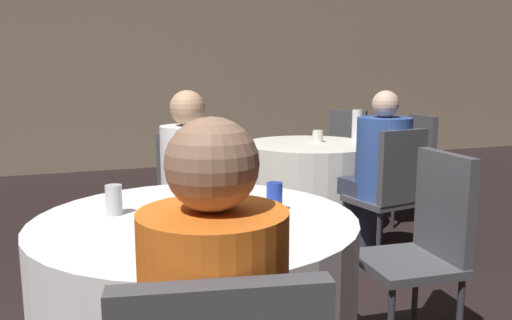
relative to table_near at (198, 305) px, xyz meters
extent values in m
cube|color=gray|center=(-0.05, 5.24, 1.03)|extent=(16.00, 0.06, 2.80)
cylinder|color=white|center=(0.00, 0.00, 0.00)|extent=(1.28, 1.28, 0.74)
cylinder|color=white|center=(1.38, 1.83, 0.00)|extent=(1.10, 1.10, 0.74)
cube|color=#47474C|center=(0.96, -0.07, 0.08)|extent=(0.43, 0.43, 0.04)
cube|color=#47474C|center=(1.14, -0.09, 0.34)|extent=(0.08, 0.38, 0.48)
cylinder|color=#333338|center=(0.80, 0.11, -0.16)|extent=(0.03, 0.03, 0.43)
cylinder|color=#333338|center=(1.14, 0.09, -0.16)|extent=(0.03, 0.03, 0.43)
cube|color=#47474C|center=(0.17, 0.94, 0.08)|extent=(0.47, 0.47, 0.04)
cube|color=#47474C|center=(0.21, 1.12, 0.34)|extent=(0.38, 0.12, 0.48)
cylinder|color=#333338|center=(0.31, 0.74, -0.16)|extent=(0.03, 0.03, 0.43)
cylinder|color=#333338|center=(-0.02, 0.81, -0.16)|extent=(0.03, 0.03, 0.43)
cylinder|color=#333338|center=(0.37, 1.08, -0.16)|extent=(0.03, 0.03, 0.43)
cylinder|color=#333338|center=(0.04, 1.14, -0.16)|extent=(0.03, 0.03, 0.43)
cube|color=#47474C|center=(2.25, 1.75, 0.08)|extent=(0.44, 0.44, 0.04)
cube|color=#47474C|center=(2.43, 1.73, 0.34)|extent=(0.09, 0.38, 0.48)
cylinder|color=#333338|center=(2.06, 1.59, -0.16)|extent=(0.03, 0.03, 0.43)
cylinder|color=#333338|center=(2.09, 1.93, -0.16)|extent=(0.03, 0.03, 0.43)
cylinder|color=#333338|center=(2.40, 1.56, -0.16)|extent=(0.03, 0.03, 0.43)
cylinder|color=#333338|center=(2.43, 1.90, -0.16)|extent=(0.03, 0.03, 0.43)
cube|color=#47474C|center=(1.52, 0.97, 0.08)|extent=(0.46, 0.46, 0.04)
cube|color=#47474C|center=(1.55, 0.79, 0.34)|extent=(0.38, 0.11, 0.48)
cylinder|color=#333338|center=(1.32, 1.11, -0.16)|extent=(0.03, 0.03, 0.43)
cylinder|color=#333338|center=(1.66, 1.17, -0.16)|extent=(0.03, 0.03, 0.43)
cylinder|color=#333338|center=(1.38, 0.78, -0.16)|extent=(0.03, 0.03, 0.43)
cylinder|color=#333338|center=(1.71, 0.83, -0.16)|extent=(0.03, 0.03, 0.43)
cube|color=#47474C|center=(2.02, 2.42, 0.08)|extent=(0.57, 0.57, 0.04)
cube|color=#47474C|center=(2.15, 2.55, 0.34)|extent=(0.29, 0.31, 0.48)
cylinder|color=#333338|center=(2.01, 2.18, -0.16)|extent=(0.03, 0.03, 0.43)
cylinder|color=#333338|center=(1.78, 2.43, -0.16)|extent=(0.03, 0.03, 0.43)
cylinder|color=#333338|center=(2.26, 2.41, -0.16)|extent=(0.03, 0.03, 0.43)
cylinder|color=#333338|center=(2.03, 2.66, -0.16)|extent=(0.03, 0.03, 0.43)
cylinder|color=#33384C|center=(1.48, 1.19, -0.14)|extent=(0.24, 0.24, 0.47)
cube|color=#33384C|center=(1.50, 1.08, 0.15)|extent=(0.39, 0.37, 0.12)
cylinder|color=#33519E|center=(1.52, 0.97, 0.37)|extent=(0.36, 0.36, 0.55)
sphere|color=#DBB293|center=(1.52, 0.97, 0.74)|extent=(0.18, 0.18, 0.18)
cylinder|color=black|center=(0.13, 0.73, -0.14)|extent=(0.24, 0.24, 0.47)
cube|color=black|center=(0.15, 0.83, 0.15)|extent=(0.36, 0.37, 0.12)
cylinder|color=white|center=(0.17, 0.94, 0.37)|extent=(0.32, 0.32, 0.54)
sphere|color=tan|center=(0.17, 0.94, 0.74)|extent=(0.20, 0.20, 0.20)
sphere|color=#997056|center=(-0.18, -0.94, 0.75)|extent=(0.19, 0.19, 0.19)
cylinder|color=white|center=(-0.05, -0.06, 0.37)|extent=(0.22, 0.22, 0.01)
cylinder|color=orange|center=(-0.05, -0.06, 0.38)|extent=(0.16, 0.16, 0.01)
cylinder|color=#1E38A5|center=(0.32, -0.03, 0.43)|extent=(0.07, 0.07, 0.12)
cylinder|color=silver|center=(-0.30, 0.15, 0.43)|extent=(0.07, 0.07, 0.12)
cylinder|color=white|center=(1.82, 1.81, 0.50)|extent=(0.09, 0.09, 0.27)
cylinder|color=silver|center=(1.48, 1.88, 0.42)|extent=(0.09, 0.09, 0.10)
camera|label=1|loc=(-0.42, -1.87, 0.92)|focal=35.00mm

